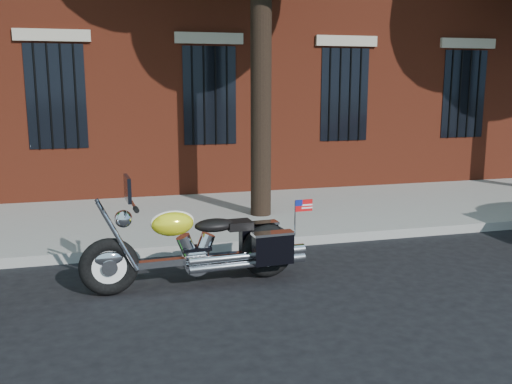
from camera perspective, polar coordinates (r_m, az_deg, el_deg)
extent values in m
plane|color=black|center=(7.45, 2.74, -8.53)|extent=(120.00, 120.00, 0.00)
cube|color=gray|center=(8.69, -0.03, -5.14)|extent=(40.00, 0.16, 0.15)
cube|color=gray|center=(10.46, -2.69, -2.37)|extent=(40.00, 3.60, 0.15)
cube|color=black|center=(11.99, -4.70, 9.57)|extent=(1.10, 0.14, 2.00)
cube|color=#B2A893|center=(11.99, -4.76, 15.06)|extent=(1.40, 0.20, 0.22)
cylinder|color=black|center=(11.91, -4.63, 9.56)|extent=(0.04, 0.04, 2.00)
cylinder|color=black|center=(9.95, 0.50, 11.05)|extent=(0.36, 0.36, 5.00)
torus|color=black|center=(6.95, -14.47, -7.25)|extent=(0.71, 0.20, 0.70)
torus|color=black|center=(7.34, 1.19, -5.90)|extent=(0.71, 0.20, 0.70)
cylinder|color=white|center=(6.95, -14.47, -7.25)|extent=(0.52, 0.10, 0.52)
cylinder|color=white|center=(7.34, 1.19, -5.90)|extent=(0.52, 0.10, 0.52)
ellipsoid|color=white|center=(6.92, -14.52, -6.43)|extent=(0.37, 0.16, 0.20)
ellipsoid|color=yellow|center=(7.31, 1.19, -4.96)|extent=(0.38, 0.17, 0.20)
cube|color=white|center=(7.08, -6.41, -6.78)|extent=(1.57, 0.21, 0.08)
cylinder|color=white|center=(7.10, -6.00, -6.90)|extent=(0.35, 0.21, 0.33)
cylinder|color=white|center=(7.05, -1.50, -6.88)|extent=(1.31, 0.18, 0.09)
ellipsoid|color=yellow|center=(6.91, -8.35, -3.15)|extent=(0.53, 0.33, 0.30)
ellipsoid|color=black|center=(7.03, -4.16, -3.33)|extent=(0.52, 0.33, 0.16)
cube|color=black|center=(7.54, 0.26, -4.53)|extent=(0.51, 0.20, 0.40)
cube|color=black|center=(7.05, 1.71, -5.64)|extent=(0.51, 0.20, 0.40)
cylinder|color=white|center=(6.78, -12.32, -1.03)|extent=(0.09, 0.81, 0.04)
sphere|color=white|center=(6.81, -13.13, -2.63)|extent=(0.22, 0.22, 0.21)
cube|color=black|center=(6.74, -12.73, 0.33)|extent=(0.07, 0.42, 0.29)
cube|color=red|center=(7.03, 4.80, -1.35)|extent=(0.23, 0.03, 0.15)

